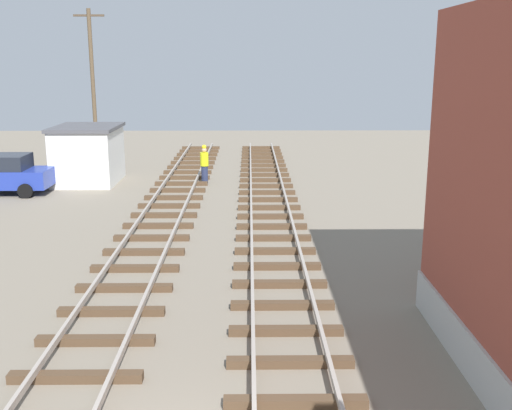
# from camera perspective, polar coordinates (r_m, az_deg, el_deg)

# --- Properties ---
(control_hut) EXTENTS (3.00, 3.80, 2.76)m
(control_hut) POSITION_cam_1_polar(r_m,az_deg,el_deg) (30.52, -15.53, 4.62)
(control_hut) COLOR silver
(control_hut) RESTS_ON ground
(parked_car_blue) EXTENTS (4.20, 2.04, 1.76)m
(parked_car_blue) POSITION_cam_1_polar(r_m,az_deg,el_deg) (29.23, -22.75, 2.72)
(parked_car_blue) COLOR #23389E
(parked_car_blue) RESTS_ON ground
(utility_pole_far) EXTENTS (1.80, 0.24, 8.76)m
(utility_pole_far) POSITION_cam_1_polar(r_m,az_deg,el_deg) (38.39, -15.10, 11.16)
(utility_pole_far) COLOR brown
(utility_pole_far) RESTS_ON ground
(track_worker_foreground) EXTENTS (0.40, 0.40, 1.87)m
(track_worker_foreground) POSITION_cam_1_polar(r_m,az_deg,el_deg) (29.44, -4.87, 3.85)
(track_worker_foreground) COLOR #262D4C
(track_worker_foreground) RESTS_ON ground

